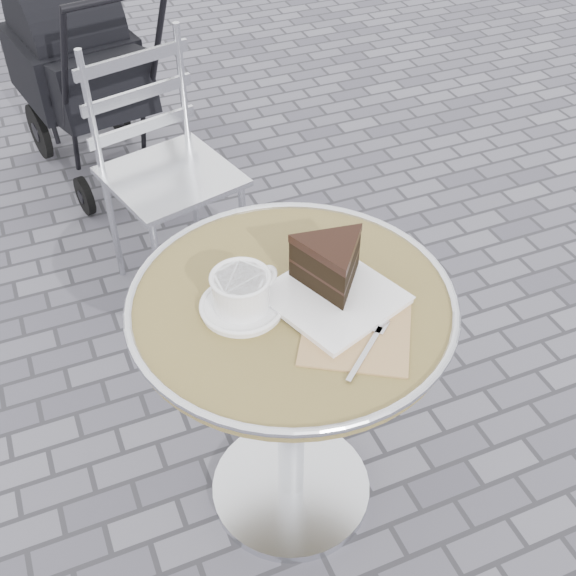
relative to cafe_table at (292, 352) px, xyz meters
name	(u,v)px	position (x,y,z in m)	size (l,w,h in m)	color
ground	(291,490)	(0.00, 0.00, -0.57)	(80.00, 80.00, 0.00)	slate
cafe_table	(292,352)	(0.00, 0.00, 0.00)	(0.72, 0.72, 0.74)	silver
cappuccino_set	(242,294)	(-0.11, 0.02, 0.21)	(0.21, 0.18, 0.09)	white
cake_plate_set	(333,272)	(0.09, -0.01, 0.22)	(0.31, 0.42, 0.13)	tan
bistro_chair	(154,141)	(-0.04, 1.08, -0.02)	(0.48, 0.48, 0.88)	silver
baby_stroller	(84,78)	(-0.14, 1.92, -0.15)	(0.55, 0.95, 0.93)	black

